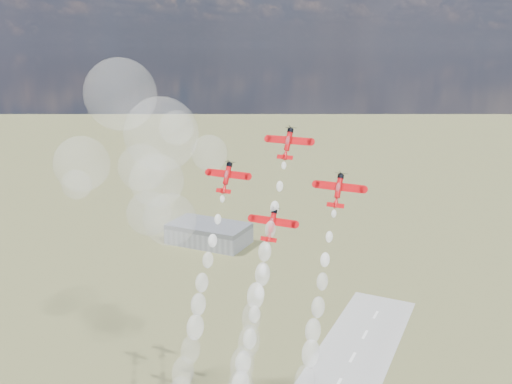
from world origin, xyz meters
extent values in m
cube|color=gray|center=(-120.00, 180.00, 5.00)|extent=(50.00, 28.00, 10.00)
cube|color=#595B60|center=(-120.00, 180.00, 11.50)|extent=(50.00, 28.00, 3.00)
cylinder|color=red|center=(2.74, 9.29, 102.36)|extent=(1.22, 3.18, 4.57)
cylinder|color=black|center=(2.74, 10.42, 104.52)|extent=(1.39, 1.64, 1.42)
cube|color=red|center=(2.74, 9.68, 102.45)|extent=(10.62, 0.98, 1.63)
cube|color=white|center=(-0.13, 9.77, 102.40)|extent=(4.18, 0.25, 0.44)
cube|color=white|center=(5.61, 9.77, 102.40)|extent=(4.18, 0.25, 0.44)
cube|color=red|center=(2.74, 7.35, 98.95)|extent=(3.83, 0.54, 0.90)
cube|color=red|center=(2.74, 6.69, 99.10)|extent=(0.12, 1.84, 1.69)
ellipsoid|color=silver|center=(2.74, 8.82, 102.51)|extent=(0.96, 1.76, 2.31)
cone|color=red|center=(2.74, 7.75, 99.53)|extent=(1.22, 2.13, 2.57)
cylinder|color=red|center=(-10.79, 4.89, 93.97)|extent=(1.22, 3.18, 4.57)
cylinder|color=black|center=(-10.79, 6.02, 96.13)|extent=(1.39, 1.64, 1.42)
cube|color=red|center=(-10.79, 5.28, 94.06)|extent=(10.62, 0.98, 1.63)
cube|color=white|center=(-13.66, 5.37, 94.02)|extent=(4.18, 0.25, 0.44)
cube|color=white|center=(-7.92, 5.37, 94.02)|extent=(4.18, 0.25, 0.44)
cube|color=red|center=(-10.79, 2.95, 90.56)|extent=(3.83, 0.54, 0.90)
cube|color=red|center=(-10.79, 2.29, 90.71)|extent=(0.12, 1.84, 1.69)
ellipsoid|color=silver|center=(-10.79, 4.42, 94.12)|extent=(0.96, 1.76, 2.31)
cone|color=red|center=(-10.79, 3.35, 91.14)|extent=(1.22, 2.13, 2.57)
cylinder|color=red|center=(16.27, 4.89, 93.97)|extent=(1.22, 3.18, 4.57)
cylinder|color=black|center=(16.27, 6.02, 96.13)|extent=(1.39, 1.64, 1.42)
cube|color=red|center=(16.27, 5.28, 94.06)|extent=(10.62, 0.98, 1.63)
cube|color=white|center=(13.40, 5.37, 94.02)|extent=(4.18, 0.25, 0.44)
cube|color=white|center=(19.14, 5.37, 94.02)|extent=(4.18, 0.25, 0.44)
cube|color=red|center=(16.27, 2.95, 90.56)|extent=(3.83, 0.54, 0.90)
cube|color=red|center=(16.27, 2.29, 90.71)|extent=(0.12, 1.84, 1.69)
ellipsoid|color=silver|center=(16.27, 4.42, 94.12)|extent=(0.96, 1.76, 2.31)
cone|color=red|center=(16.27, 3.35, 91.14)|extent=(1.22, 2.13, 2.57)
cylinder|color=red|center=(2.74, 0.49, 85.58)|extent=(1.22, 3.18, 4.57)
cylinder|color=black|center=(2.74, 1.62, 87.74)|extent=(1.39, 1.64, 1.42)
cube|color=red|center=(2.74, 0.88, 85.67)|extent=(10.62, 0.98, 1.63)
cube|color=white|center=(-0.13, 0.97, 85.63)|extent=(4.18, 0.25, 0.44)
cube|color=white|center=(5.61, 0.97, 85.63)|extent=(4.18, 0.25, 0.44)
cube|color=red|center=(2.74, -1.44, 82.18)|extent=(3.83, 0.54, 0.90)
cube|color=red|center=(2.74, -2.10, 82.32)|extent=(0.12, 1.84, 1.69)
ellipsoid|color=silver|center=(2.74, 0.03, 85.73)|extent=(0.96, 1.76, 2.31)
cone|color=red|center=(2.74, -1.04, 82.75)|extent=(1.22, 2.13, 2.57)
sphere|color=white|center=(2.80, 6.63, 97.17)|extent=(1.03, 1.03, 1.03)
sphere|color=white|center=(2.78, 4.44, 92.84)|extent=(1.44, 1.44, 1.44)
sphere|color=white|center=(2.57, 2.19, 88.42)|extent=(1.86, 1.86, 1.86)
sphere|color=white|center=(2.75, -0.47, 84.18)|extent=(2.28, 2.28, 2.28)
sphere|color=white|center=(2.49, -2.83, 79.80)|extent=(2.70, 2.70, 2.70)
sphere|color=white|center=(2.83, -4.74, 75.24)|extent=(3.12, 3.12, 3.12)
sphere|color=white|center=(2.34, -7.18, 71.10)|extent=(3.53, 3.53, 3.53)
sphere|color=white|center=(2.38, -9.33, 67.12)|extent=(3.95, 3.95, 3.95)
sphere|color=white|center=(2.87, -11.57, 62.56)|extent=(4.37, 4.37, 4.37)
sphere|color=white|center=(2.20, -13.60, 57.97)|extent=(4.79, 4.79, 4.79)
sphere|color=white|center=(-10.71, 2.18, 88.85)|extent=(1.03, 1.03, 1.03)
sphere|color=white|center=(-10.76, -0.02, 84.53)|extent=(1.44, 1.44, 1.44)
sphere|color=white|center=(-10.78, -2.56, 80.12)|extent=(1.86, 1.86, 1.86)
sphere|color=white|center=(-11.04, -4.45, 75.99)|extent=(2.28, 2.28, 2.28)
sphere|color=white|center=(-11.12, -7.22, 71.54)|extent=(2.70, 2.70, 2.70)
sphere|color=white|center=(-10.78, -9.53, 67.24)|extent=(3.12, 3.12, 3.12)
sphere|color=white|center=(-10.71, -11.20, 62.45)|extent=(3.53, 3.53, 3.53)
sphere|color=white|center=(-10.38, -13.90, 58.41)|extent=(3.95, 3.95, 3.95)
sphere|color=white|center=(-10.89, -16.53, 54.12)|extent=(4.37, 4.37, 4.37)
sphere|color=white|center=(16.25, 2.14, 88.92)|extent=(1.03, 1.03, 1.03)
sphere|color=white|center=(16.09, -0.01, 84.39)|extent=(1.44, 1.44, 1.44)
sphere|color=white|center=(16.15, -2.54, 80.16)|extent=(1.86, 1.86, 1.86)
sphere|color=white|center=(16.31, -4.34, 76.01)|extent=(2.28, 2.28, 2.28)
sphere|color=white|center=(16.36, -6.71, 71.26)|extent=(2.70, 2.70, 2.70)
sphere|color=white|center=(16.17, -8.95, 66.97)|extent=(3.12, 3.12, 3.12)
sphere|color=white|center=(16.59, -11.16, 63.07)|extent=(3.53, 3.53, 3.53)
sphere|color=white|center=(16.22, -13.34, 58.14)|extent=(3.95, 3.95, 3.95)
sphere|color=white|center=(2.79, -2.25, 80.56)|extent=(1.03, 1.03, 1.03)
sphere|color=white|center=(2.80, -4.43, 76.09)|extent=(1.44, 1.44, 1.44)
sphere|color=white|center=(2.93, -6.52, 71.67)|extent=(1.86, 1.86, 1.86)
sphere|color=white|center=(2.93, -9.04, 67.63)|extent=(2.28, 2.28, 2.28)
sphere|color=white|center=(3.01, -11.49, 63.11)|extent=(2.70, 2.70, 2.70)
sphere|color=white|center=(2.44, -13.60, 58.45)|extent=(3.12, 3.12, 3.12)
sphere|color=white|center=(-49.45, 36.32, 68.29)|extent=(17.50, 17.50, 17.50)
sphere|color=white|center=(-56.37, 34.62, 69.96)|extent=(14.82, 14.82, 14.82)
sphere|color=white|center=(-59.87, 28.34, 108.95)|extent=(21.96, 21.96, 21.96)
sphere|color=white|center=(-78.78, 29.60, 85.50)|extent=(18.42, 18.42, 18.42)
sphere|color=white|center=(-28.35, 26.82, 93.86)|extent=(10.33, 10.33, 10.33)
sphere|color=white|center=(-41.49, 19.37, 86.00)|extent=(15.56, 15.56, 15.56)
sphere|color=white|center=(-41.67, 22.83, 98.90)|extent=(21.31, 21.31, 21.31)
sphere|color=white|center=(-82.34, 30.14, 77.88)|extent=(10.08, 10.08, 10.08)
sphere|color=white|center=(-55.62, 31.26, 86.12)|extent=(15.08, 15.08, 15.08)
sphere|color=white|center=(-43.08, 32.66, 99.26)|extent=(10.51, 10.51, 10.51)
camera|label=1|loc=(48.23, -103.65, 123.39)|focal=38.00mm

